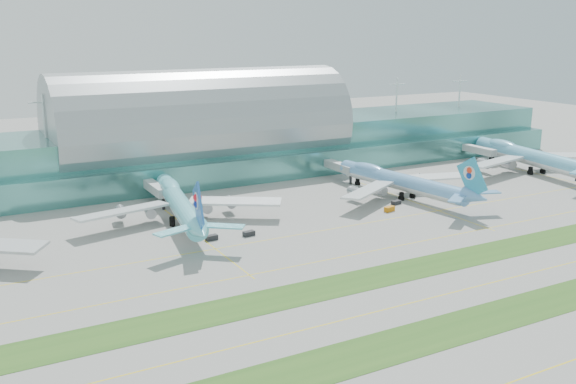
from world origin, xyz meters
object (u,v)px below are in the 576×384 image
airliner_b (179,202)px  airliner_d (530,156)px  terminal (202,141)px  airliner_c (399,180)px

airliner_b → airliner_d: bearing=8.9°
airliner_b → airliner_d: 153.96m
airliner_d → airliner_b: bearing=-172.1°
terminal → airliner_d: 137.51m
terminal → airliner_d: (123.10, -60.85, -7.35)m
terminal → airliner_d: terminal is taller
terminal → airliner_c: size_ratio=4.77×
airliner_c → airliner_d: bearing=-2.4°
airliner_b → terminal: bearing=72.0°
terminal → airliner_b: bearing=-117.5°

